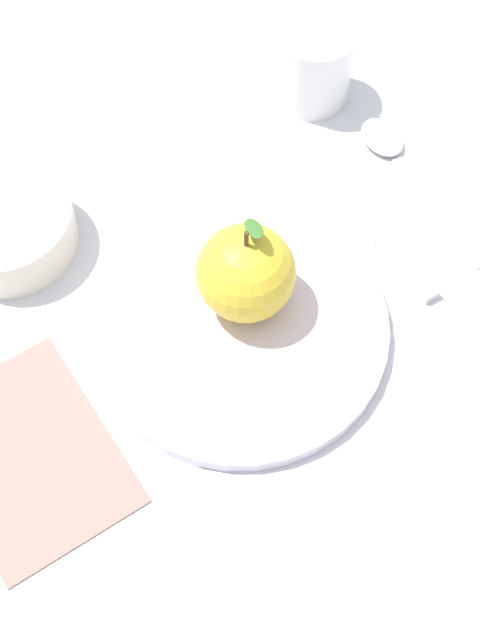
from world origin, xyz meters
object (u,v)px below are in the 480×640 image
object	(u,v)px
cup	(314,62)
spoon	(395,154)
linen_napkin	(29,455)
apple	(246,275)
dinner_plate	(240,327)
knife	(373,224)
side_bowl	(4,225)

from	to	relation	value
cup	spoon	world-z (taller)	cup
spoon	linen_napkin	world-z (taller)	spoon
apple	dinner_plate	bearing A→B (deg)	-153.91
cup	dinner_plate	bearing A→B (deg)	-155.82
dinner_plate	knife	size ratio (longest dim) A/B	1.16
dinner_plate	apple	size ratio (longest dim) A/B	2.55
knife	linen_napkin	size ratio (longest dim) A/B	1.27
apple	cup	world-z (taller)	apple
cup	side_bowl	bearing A→B (deg)	161.53
spoon	apple	bearing A→B (deg)	178.68
apple	cup	size ratio (longest dim) A/B	1.23
side_bowl	dinner_plate	bearing A→B (deg)	-75.18
apple	linen_napkin	distance (m)	0.21
side_bowl	cup	size ratio (longest dim) A/B	1.53
apple	knife	bearing A→B (deg)	-13.96
dinner_plate	cup	xyz separation A→B (m)	(0.24, 0.11, 0.03)
dinner_plate	spoon	size ratio (longest dim) A/B	1.37
side_bowl	cup	distance (m)	0.31
side_bowl	linen_napkin	bearing A→B (deg)	-129.99
apple	side_bowl	bearing A→B (deg)	110.56
apple	knife	world-z (taller)	apple
knife	spoon	xyz separation A→B (m)	(0.08, 0.03, 0.00)
linen_napkin	knife	bearing A→B (deg)	-13.49
cup	apple	bearing A→B (deg)	-155.99
cup	linen_napkin	size ratio (longest dim) A/B	0.47
dinner_plate	knife	xyz separation A→B (m)	(0.15, -0.02, -0.00)
dinner_plate	apple	xyz separation A→B (m)	(0.02, 0.01, 0.05)
dinner_plate	knife	distance (m)	0.16
apple	side_bowl	size ratio (longest dim) A/B	0.80
knife	spoon	world-z (taller)	spoon
dinner_plate	linen_napkin	bearing A→B (deg)	162.70
linen_napkin	side_bowl	bearing A→B (deg)	50.01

